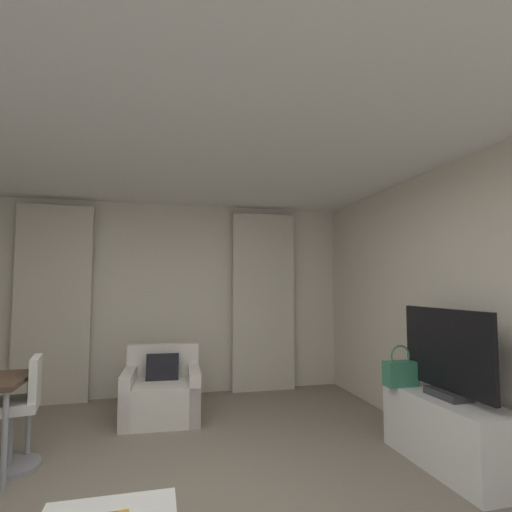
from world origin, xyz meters
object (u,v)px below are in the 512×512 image
object	(u,v)px
tv_flatscreen	(446,355)
handbag_primary	(401,372)
desk_chair	(16,419)
tv_console	(448,432)
armchair	(162,394)

from	to	relation	value
tv_flatscreen	handbag_primary	size ratio (longest dim) A/B	2.72
desk_chair	handbag_primary	bearing A→B (deg)	-7.47
handbag_primary	tv_console	bearing A→B (deg)	-70.12
desk_chair	tv_flatscreen	distance (m)	3.56
armchair	desk_chair	xyz separation A→B (m)	(-1.17, -0.94, 0.12)
desk_chair	tv_console	distance (m)	3.52
desk_chair	handbag_primary	world-z (taller)	handbag_primary
desk_chair	tv_console	size ratio (longest dim) A/B	0.75
armchair	handbag_primary	size ratio (longest dim) A/B	2.34
desk_chair	handbag_primary	xyz separation A→B (m)	(3.27, -0.43, 0.29)
handbag_primary	tv_flatscreen	bearing A→B (deg)	-70.85
desk_chair	handbag_primary	distance (m)	3.31
tv_flatscreen	handbag_primary	world-z (taller)	tv_flatscreen
armchair	tv_console	size ratio (longest dim) A/B	0.73
armchair	desk_chair	size ratio (longest dim) A/B	0.98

